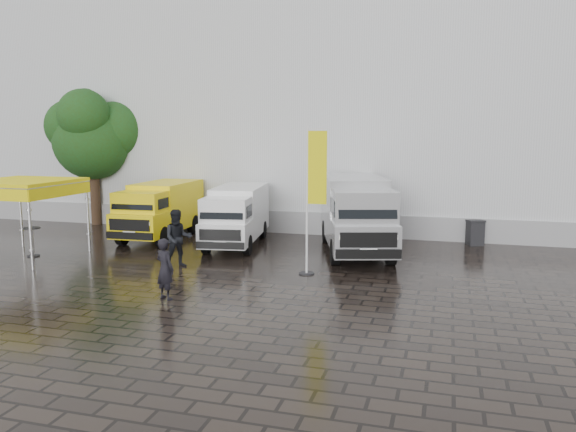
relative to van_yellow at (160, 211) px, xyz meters
name	(u,v)px	position (x,y,z in m)	size (l,w,h in m)	color
ground	(265,279)	(6.46, -5.14, -1.19)	(120.00, 120.00, 0.00)	black
exhibition_hall	(389,106)	(8.46, 10.86, 4.81)	(44.00, 16.00, 12.00)	silver
hall_plinth	(366,226)	(8.46, 2.81, -0.69)	(44.00, 0.15, 1.00)	gray
van_yellow	(160,211)	(0.00, 0.00, 0.00)	(1.98, 5.15, 2.38)	yellow
van_white	(236,217)	(3.68, -0.44, -0.02)	(1.79, 5.37, 2.33)	white
van_silver	(356,216)	(8.52, -0.44, 0.23)	(2.18, 6.53, 2.83)	silver
canopy_tent	(21,185)	(-2.91, -4.66, 1.48)	(3.29, 3.29, 2.84)	silver
flagpole	(313,193)	(7.73, -4.18, 1.46)	(0.88, 0.50, 4.77)	black
tree	(92,136)	(-5.07, 2.75, 3.18)	(3.79, 3.92, 6.81)	black
cocktail_table	(33,242)	(-2.81, -4.41, -0.65)	(0.60, 0.60, 1.07)	black
wheelie_bin	(475,232)	(12.97, 2.30, -0.68)	(0.62, 0.62, 1.03)	black
person_front	(165,269)	(4.51, -7.93, -0.34)	(0.62, 0.41, 1.70)	black
person_tent	(178,238)	(3.12, -4.43, -0.21)	(0.96, 0.74, 1.97)	black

